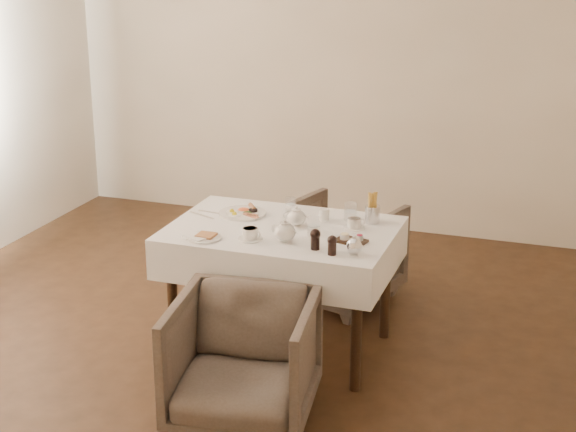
# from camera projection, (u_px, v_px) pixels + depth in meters

# --- Properties ---
(table) EXTENTS (1.28, 0.88, 0.75)m
(table) POSITION_uv_depth(u_px,v_px,m) (282.00, 247.00, 5.06)
(table) COLOR black
(table) RESTS_ON ground
(armchair_near) EXTENTS (0.79, 0.81, 0.65)m
(armchair_near) POSITION_uv_depth(u_px,v_px,m) (243.00, 360.00, 4.42)
(armchair_near) COLOR #4A3F36
(armchair_near) RESTS_ON ground
(armchair_far) EXTENTS (0.88, 0.90, 0.66)m
(armchair_far) POSITION_uv_depth(u_px,v_px,m) (337.00, 252.00, 5.84)
(armchair_far) COLOR #4A3F36
(armchair_far) RESTS_ON ground
(breakfast_plate) EXTENTS (0.28, 0.28, 0.04)m
(breakfast_plate) POSITION_uv_depth(u_px,v_px,m) (243.00, 212.00, 5.26)
(breakfast_plate) COLOR white
(breakfast_plate) RESTS_ON table
(side_plate) EXTENTS (0.21, 0.20, 0.02)m
(side_plate) POSITION_uv_depth(u_px,v_px,m) (202.00, 237.00, 4.85)
(side_plate) COLOR white
(side_plate) RESTS_ON table
(teapot_centre) EXTENTS (0.15, 0.12, 0.12)m
(teapot_centre) POSITION_uv_depth(u_px,v_px,m) (296.00, 216.00, 5.03)
(teapot_centre) COLOR white
(teapot_centre) RESTS_ON table
(teapot_front) EXTENTS (0.18, 0.15, 0.13)m
(teapot_front) POSITION_uv_depth(u_px,v_px,m) (285.00, 230.00, 4.79)
(teapot_front) COLOR white
(teapot_front) RESTS_ON table
(creamer) EXTENTS (0.07, 0.07, 0.07)m
(creamer) POSITION_uv_depth(u_px,v_px,m) (324.00, 215.00, 5.13)
(creamer) COLOR white
(creamer) RESTS_ON table
(teacup_near) EXTENTS (0.14, 0.14, 0.07)m
(teacup_near) POSITION_uv_depth(u_px,v_px,m) (250.00, 234.00, 4.83)
(teacup_near) COLOR white
(teacup_near) RESTS_ON table
(teacup_far) EXTENTS (0.12, 0.12, 0.06)m
(teacup_far) POSITION_uv_depth(u_px,v_px,m) (354.00, 224.00, 5.00)
(teacup_far) COLOR white
(teacup_far) RESTS_ON table
(glass_left) EXTENTS (0.08, 0.08, 0.09)m
(glass_left) POSITION_uv_depth(u_px,v_px,m) (291.00, 205.00, 5.28)
(glass_left) COLOR silver
(glass_left) RESTS_ON table
(glass_mid) EXTENTS (0.09, 0.09, 0.10)m
(glass_mid) POSITION_uv_depth(u_px,v_px,m) (314.00, 226.00, 4.89)
(glass_mid) COLOR silver
(glass_mid) RESTS_ON table
(glass_right) EXTENTS (0.09, 0.09, 0.10)m
(glass_right) POSITION_uv_depth(u_px,v_px,m) (350.00, 212.00, 5.14)
(glass_right) COLOR silver
(glass_right) RESTS_ON table
(condiment_board) EXTENTS (0.19, 0.15, 0.04)m
(condiment_board) POSITION_uv_depth(u_px,v_px,m) (351.00, 240.00, 4.79)
(condiment_board) COLOR black
(condiment_board) RESTS_ON table
(pepper_mill_left) EXTENTS (0.07, 0.07, 0.12)m
(pepper_mill_left) POSITION_uv_depth(u_px,v_px,m) (315.00, 239.00, 4.68)
(pepper_mill_left) COLOR black
(pepper_mill_left) RESTS_ON table
(pepper_mill_right) EXTENTS (0.05, 0.05, 0.11)m
(pepper_mill_right) POSITION_uv_depth(u_px,v_px,m) (332.00, 245.00, 4.60)
(pepper_mill_right) COLOR black
(pepper_mill_right) RESTS_ON table
(silver_pot) EXTENTS (0.11, 0.09, 0.11)m
(silver_pot) POSITION_uv_depth(u_px,v_px,m) (354.00, 245.00, 4.60)
(silver_pot) COLOR white
(silver_pot) RESTS_ON table
(fries_cup) EXTENTS (0.09, 0.09, 0.18)m
(fries_cup) POSITION_uv_depth(u_px,v_px,m) (373.00, 209.00, 5.08)
(fries_cup) COLOR silver
(fries_cup) RESTS_ON table
(cutlery_fork) EXTENTS (0.19, 0.04, 0.00)m
(cutlery_fork) POSITION_uv_depth(u_px,v_px,m) (212.00, 212.00, 5.28)
(cutlery_fork) COLOR silver
(cutlery_fork) RESTS_ON table
(cutlery_knife) EXTENTS (0.19, 0.09, 0.00)m
(cutlery_knife) POSITION_uv_depth(u_px,v_px,m) (202.00, 215.00, 5.23)
(cutlery_knife) COLOR silver
(cutlery_knife) RESTS_ON table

